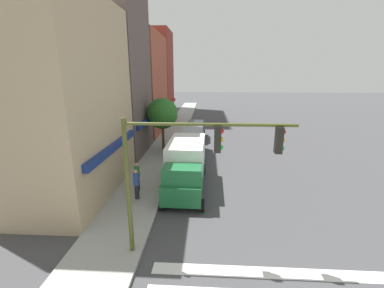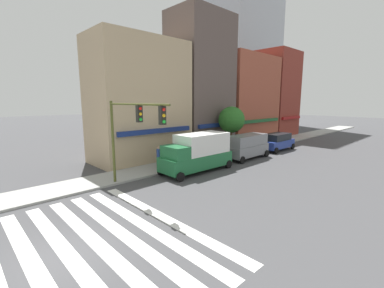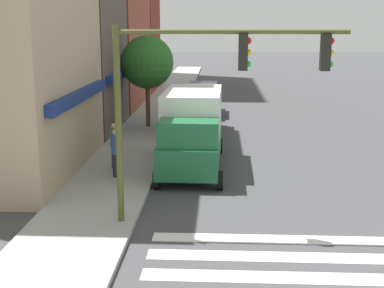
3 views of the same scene
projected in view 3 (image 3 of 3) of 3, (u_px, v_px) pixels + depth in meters
storefront_row at (87, 10)px, 31.51m from camera, size 33.47×5.30×15.15m
traffic_signal at (206, 80)px, 14.22m from camera, size 0.32×6.20×5.62m
box_truck_green at (192, 129)px, 20.96m from camera, size 6.24×2.42×3.04m
van_grey at (199, 109)px, 27.64m from camera, size 5.02×2.22×2.34m
suv_blue at (203, 98)px, 33.63m from camera, size 4.73×2.12×1.94m
pedestrian_blue_shirt at (116, 152)px, 19.39m from camera, size 0.32×0.32×1.77m
pedestrian_green_top at (115, 145)px, 20.51m from camera, size 0.32×0.32×1.77m
street_tree at (147, 62)px, 28.37m from camera, size 2.82×2.82×4.88m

